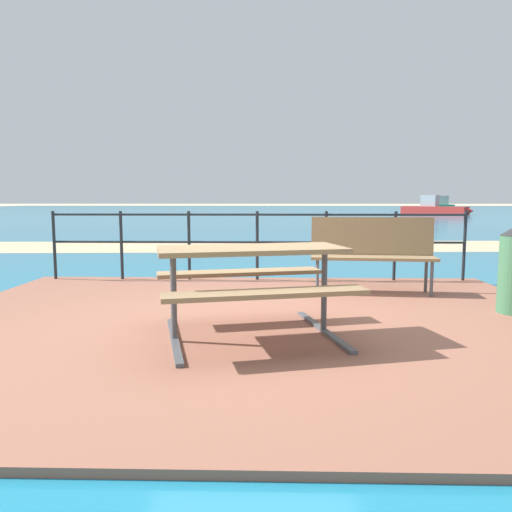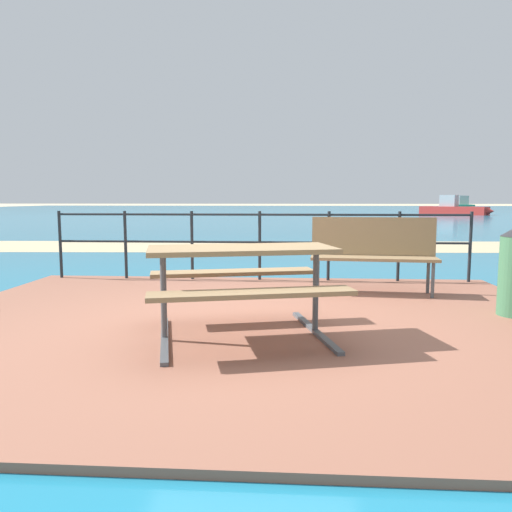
{
  "view_description": "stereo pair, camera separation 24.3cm",
  "coord_description": "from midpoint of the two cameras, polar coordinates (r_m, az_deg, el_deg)",
  "views": [
    {
      "loc": [
        0.16,
        -4.58,
        1.22
      ],
      "look_at": [
        0.01,
        1.52,
        0.51
      ],
      "focal_mm": 34.37,
      "sensor_mm": 36.0,
      "label": 1
    },
    {
      "loc": [
        0.4,
        -4.57,
        1.22
      ],
      "look_at": [
        0.01,
        1.52,
        0.51
      ],
      "focal_mm": 34.37,
      "sensor_mm": 36.0,
      "label": 2
    }
  ],
  "objects": [
    {
      "name": "picnic_table",
      "position": [
        4.09,
        -2.24,
        -1.52
      ],
      "size": [
        1.81,
        1.65,
        0.76
      ],
      "rotation": [
        0.0,
        0.0,
        0.25
      ],
      "color": "#8C704C",
      "rests_on": "patio_paving"
    },
    {
      "name": "railing_fence",
      "position": [
        7.02,
        -0.85,
        2.17
      ],
      "size": [
        5.94,
        0.04,
        0.99
      ],
      "color": "#1E2328",
      "rests_on": "patio_paving"
    },
    {
      "name": "boat_mid",
      "position": [
        48.19,
        20.65,
        5.35
      ],
      "size": [
        2.12,
        5.42,
        1.5
      ],
      "rotation": [
        0.0,
        0.0,
        1.41
      ],
      "color": "#338466",
      "rests_on": "sea_water"
    },
    {
      "name": "beach_strip",
      "position": [
        12.6,
        0.16,
        1.12
      ],
      "size": [
        54.08,
        5.65,
        0.01
      ],
      "primitive_type": "cube",
      "rotation": [
        0.0,
        0.0,
        0.05
      ],
      "color": "tan",
      "rests_on": "ground"
    },
    {
      "name": "patio_paving",
      "position": [
        4.74,
        -2.02,
        -7.91
      ],
      "size": [
        6.4,
        5.2,
        0.06
      ],
      "primitive_type": "cube",
      "color": "#935B47",
      "rests_on": "ground"
    },
    {
      "name": "sea_water",
      "position": [
        44.59,
        1.09,
        5.09
      ],
      "size": [
        90.0,
        90.0,
        0.01
      ],
      "primitive_type": "cube",
      "color": "teal",
      "rests_on": "ground"
    },
    {
      "name": "ground_plane",
      "position": [
        4.74,
        -2.02,
        -8.26
      ],
      "size": [
        240.0,
        240.0,
        0.0
      ],
      "primitive_type": "plane",
      "color": "beige"
    },
    {
      "name": "park_bench",
      "position": [
        6.25,
        12.29,
        0.91
      ],
      "size": [
        1.54,
        0.55,
        0.94
      ],
      "rotation": [
        0.0,
        0.0,
        -0.09
      ],
      "color": "#8C704C",
      "rests_on": "patio_paving"
    },
    {
      "name": "boat_far",
      "position": [
        41.18,
        19.89,
        5.2
      ],
      "size": [
        4.89,
        4.17,
        1.52
      ],
      "rotation": [
        0.0,
        0.0,
        5.61
      ],
      "color": "red",
      "rests_on": "sea_water"
    }
  ]
}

